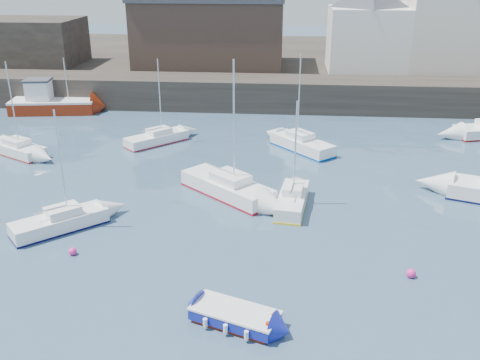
# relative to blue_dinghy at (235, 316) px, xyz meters

# --- Properties ---
(water) EXTENTS (220.00, 220.00, 0.00)m
(water) POSITION_rel_blue_dinghy_xyz_m (-0.82, -0.14, -0.38)
(water) COLOR #2D4760
(water) RESTS_ON ground
(quay_wall) EXTENTS (90.00, 5.00, 3.00)m
(quay_wall) POSITION_rel_blue_dinghy_xyz_m (-0.82, 34.86, 1.12)
(quay_wall) COLOR #28231E
(quay_wall) RESTS_ON ground
(land_strip) EXTENTS (90.00, 32.00, 2.80)m
(land_strip) POSITION_rel_blue_dinghy_xyz_m (-0.82, 52.86, 1.02)
(land_strip) COLOR #28231E
(land_strip) RESTS_ON ground
(bldg_east_a) EXTENTS (13.36, 13.36, 11.80)m
(bldg_east_a) POSITION_rel_blue_dinghy_xyz_m (19.18, 41.86, 8.42)
(bldg_east_a) COLOR beige
(bldg_east_a) RESTS_ON land_strip
(bldg_east_d) EXTENTS (11.14, 11.14, 8.95)m
(bldg_east_d) POSITION_rel_blue_dinghy_xyz_m (10.18, 41.36, 6.98)
(bldg_east_d) COLOR white
(bldg_east_d) RESTS_ON land_strip
(warehouse) EXTENTS (16.40, 10.40, 7.60)m
(warehouse) POSITION_rel_blue_dinghy_xyz_m (-6.82, 42.86, 6.23)
(warehouse) COLOR #3D2D26
(warehouse) RESTS_ON land_strip
(bldg_west) EXTENTS (14.00, 8.00, 5.00)m
(bldg_west) POSITION_rel_blue_dinghy_xyz_m (-28.82, 41.86, 4.92)
(bldg_west) COLOR #353028
(bldg_west) RESTS_ON land_strip
(blue_dinghy) EXTENTS (3.93, 2.72, 0.69)m
(blue_dinghy) POSITION_rel_blue_dinghy_xyz_m (0.00, 0.00, 0.00)
(blue_dinghy) COLOR maroon
(blue_dinghy) RESTS_ON ground
(fishing_boat) EXTENTS (8.35, 4.11, 5.30)m
(fishing_boat) POSITION_rel_blue_dinghy_xyz_m (-21.09, 31.32, 0.64)
(fishing_boat) COLOR maroon
(fishing_boat) RESTS_ON ground
(sailboat_a) EXTENTS (4.96, 4.72, 6.75)m
(sailboat_a) POSITION_rel_blue_dinghy_xyz_m (-10.41, 7.46, 0.09)
(sailboat_a) COLOR white
(sailboat_a) RESTS_ON ground
(sailboat_b) EXTENTS (6.47, 6.03, 8.64)m
(sailboat_b) POSITION_rel_blue_dinghy_xyz_m (-1.71, 12.94, 0.18)
(sailboat_b) COLOR white
(sailboat_b) RESTS_ON ground
(sailboat_c) EXTENTS (2.18, 5.06, 6.45)m
(sailboat_c) POSITION_rel_blue_dinghy_xyz_m (2.39, 11.49, 0.11)
(sailboat_c) COLOR white
(sailboat_c) RESTS_ON ground
(sailboat_e) EXTENTS (5.71, 4.23, 7.13)m
(sailboat_e) POSITION_rel_blue_dinghy_xyz_m (-18.76, 19.25, 0.08)
(sailboat_e) COLOR white
(sailboat_e) RESTS_ON ground
(sailboat_f) EXTENTS (5.19, 5.50, 7.46)m
(sailboat_f) POSITION_rel_blue_dinghy_xyz_m (3.16, 22.07, 0.14)
(sailboat_f) COLOR white
(sailboat_f) RESTS_ON ground
(sailboat_h) EXTENTS (4.91, 4.93, 6.78)m
(sailboat_h) POSITION_rel_blue_dinghy_xyz_m (-8.56, 22.78, 0.06)
(sailboat_h) COLOR white
(sailboat_h) RESTS_ON ground
(buoy_near) EXTENTS (0.41, 0.41, 0.41)m
(buoy_near) POSITION_rel_blue_dinghy_xyz_m (-8.73, 4.84, -0.38)
(buoy_near) COLOR #FF288F
(buoy_near) RESTS_ON ground
(buoy_mid) EXTENTS (0.45, 0.45, 0.45)m
(buoy_mid) POSITION_rel_blue_dinghy_xyz_m (7.92, 4.19, -0.38)
(buoy_mid) COLOR #FF288F
(buoy_mid) RESTS_ON ground
(buoy_far) EXTENTS (0.37, 0.37, 0.37)m
(buoy_far) POSITION_rel_blue_dinghy_xyz_m (-2.23, 15.27, -0.38)
(buoy_far) COLOR #FF288F
(buoy_far) RESTS_ON ground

